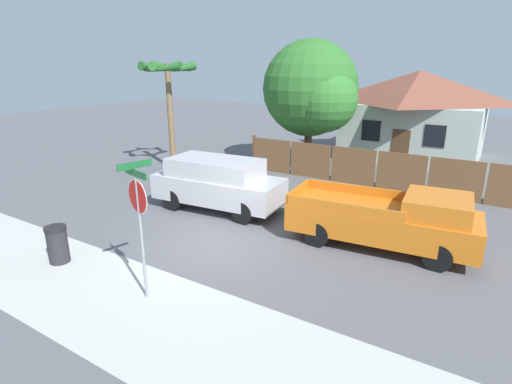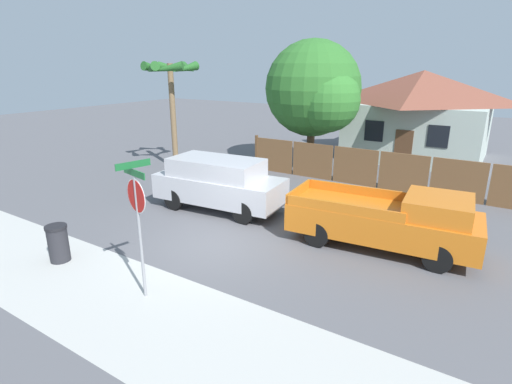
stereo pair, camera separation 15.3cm
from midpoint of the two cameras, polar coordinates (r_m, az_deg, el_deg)
name	(u,v)px [view 1 (the left image)]	position (r m, az deg, el deg)	size (l,w,h in m)	color
ground_plane	(217,245)	(12.25, -6.02, -7.59)	(80.00, 80.00, 0.00)	#56565B
sidewalk_strip	(121,303)	(10.02, -19.11, -14.73)	(36.00, 3.20, 0.01)	#B2B2AD
wooden_fence	(376,169)	(18.31, 16.56, 3.14)	(12.79, 0.12, 1.76)	brown
house	(416,113)	(25.21, 21.70, 10.45)	(7.67, 6.86, 4.92)	#B2C1B7
oak_tree	(313,91)	(20.75, 7.97, 14.11)	(5.03, 4.79, 6.47)	brown
palm_tree	(168,78)	(20.77, -12.68, 15.66)	(2.65, 2.86, 5.37)	brown
red_suv	(218,182)	(14.88, -5.80, 1.38)	(4.97, 2.35, 1.93)	#B7B7BC
orange_pickup	(388,219)	(12.36, 18.02, -3.70)	(5.51, 2.46, 1.77)	orange
stop_sign	(139,208)	(9.14, -16.87, -2.21)	(0.88, 0.79, 3.27)	gray
trash_bin	(58,244)	(12.31, -26.80, -6.69)	(0.57, 0.57, 1.05)	#28282D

